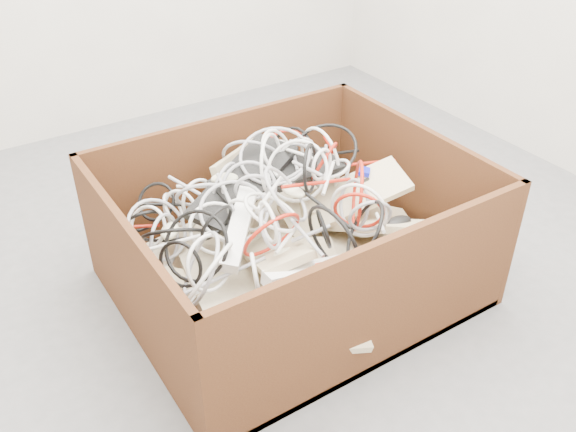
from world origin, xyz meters
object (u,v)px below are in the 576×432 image
cardboard_box (287,259)px  power_strip_right (309,272)px  power_strip_left (239,228)px  vga_plug (364,171)px

cardboard_box → power_strip_right: (-0.11, -0.29, 0.19)m
power_strip_left → vga_plug: power_strip_left is taller
power_strip_right → vga_plug: (0.47, 0.33, 0.05)m
cardboard_box → vga_plug: 0.43m
power_strip_right → vga_plug: bearing=37.2°
power_strip_left → power_strip_right: 0.26m
cardboard_box → vga_plug: (0.35, 0.04, 0.23)m
cardboard_box → power_strip_left: size_ratio=3.66×
vga_plug → power_strip_right: bearing=-102.1°
cardboard_box → power_strip_right: size_ratio=3.93×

